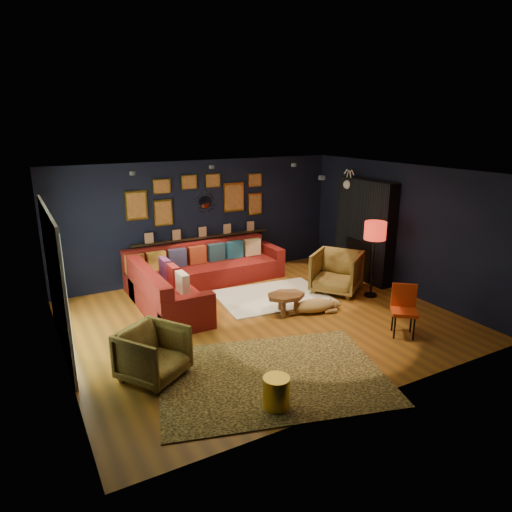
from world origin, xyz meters
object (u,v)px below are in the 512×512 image
pouf (176,303)px  floor_lamp (375,234)px  sectional (192,279)px  gold_stool (276,393)px  dog (314,303)px  orange_chair (404,306)px  armchair_left (153,351)px  coffee_table (286,298)px  armchair_right (337,270)px

pouf → floor_lamp: size_ratio=0.36×
sectional → gold_stool: size_ratio=8.22×
dog → sectional: bearing=143.0°
dog → orange_chair: bearing=-46.8°
orange_chair → floor_lamp: size_ratio=0.55×
armchair_left → orange_chair: bearing=-42.8°
floor_lamp → dog: floor_lamp is taller
sectional → gold_stool: 4.19m
coffee_table → pouf: (-1.75, 0.98, -0.11)m
pouf → dog: pouf is taller
orange_chair → armchair_right: bearing=121.3°
armchair_left → floor_lamp: floor_lamp is taller
floor_lamp → pouf: bearing=164.6°
armchair_right → coffee_table: bearing=-108.2°
orange_chair → coffee_table: bearing=166.8°
gold_stool → floor_lamp: (3.62, 2.30, 1.07)m
gold_stool → sectional: bearing=83.1°
pouf → armchair_right: bearing=-8.7°
coffee_table → dog: 0.55m
armchair_left → armchair_right: 4.50m
orange_chair → floor_lamp: (0.73, 1.54, 0.79)m
pouf → sectional: bearing=53.1°
armchair_left → floor_lamp: bearing=-22.9°
armchair_right → gold_stool: (-3.15, -2.83, -0.26)m
dog → pouf: bearing=166.5°
orange_chair → pouf: bearing=177.9°
armchair_right → floor_lamp: 1.08m
sectional → pouf: (-0.63, -0.83, -0.11)m
armchair_left → floor_lamp: size_ratio=0.52×
armchair_right → orange_chair: 2.09m
armchair_right → dog: bearing=-92.2°
sectional → dog: sectional is taller
floor_lamp → armchair_right: bearing=131.5°
orange_chair → floor_lamp: floor_lamp is taller
pouf → orange_chair: orange_chair is taller
floor_lamp → orange_chair: bearing=-115.2°
sectional → floor_lamp: size_ratio=2.23×
armchair_left → floor_lamp: 4.90m
armchair_left → orange_chair: orange_chair is taller
coffee_table → floor_lamp: bearing=-1.5°
gold_stool → dog: size_ratio=0.39×
dog → armchair_left: bearing=-152.6°
coffee_table → armchair_right: (1.52, 0.48, 0.15)m
floor_lamp → dog: bearing=-174.3°
armchair_left → coffee_table: bearing=-14.5°
pouf → dog: size_ratio=0.52×
pouf → orange_chair: 3.97m
coffee_table → floor_lamp: size_ratio=0.51×
armchair_left → gold_stool: size_ratio=1.93×
sectional → gold_stool: bearing=-96.9°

